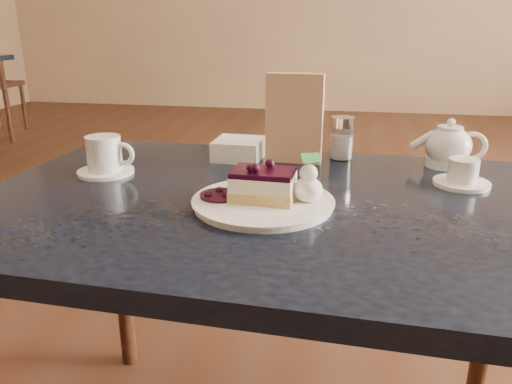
% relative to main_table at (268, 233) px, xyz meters
% --- Properties ---
extents(main_table, '(1.13, 0.78, 0.68)m').
position_rel_main_table_xyz_m(main_table, '(0.00, 0.00, 0.00)').
color(main_table, black).
rests_on(main_table, ground).
extents(dessert_plate, '(0.24, 0.24, 0.01)m').
position_rel_main_table_xyz_m(dessert_plate, '(-0.00, -0.05, 0.08)').
color(dessert_plate, white).
rests_on(dessert_plate, main_table).
extents(cheesecake_slice, '(0.11, 0.08, 0.05)m').
position_rel_main_table_xyz_m(cheesecake_slice, '(-0.00, -0.05, 0.11)').
color(cheesecake_slice, '#E0BF5F').
rests_on(cheesecake_slice, dessert_plate).
extents(whipped_cream, '(0.05, 0.05, 0.05)m').
position_rel_main_table_xyz_m(whipped_cream, '(0.08, -0.04, 0.11)').
color(whipped_cream, white).
rests_on(whipped_cream, dessert_plate).
extents(berry_sauce, '(0.07, 0.07, 0.01)m').
position_rel_main_table_xyz_m(berry_sauce, '(-0.08, -0.05, 0.09)').
color(berry_sauce, black).
rests_on(berry_sauce, dessert_plate).
extents(coffee_set, '(0.13, 0.12, 0.08)m').
position_rel_main_table_xyz_m(coffee_set, '(-0.36, 0.09, 0.11)').
color(coffee_set, white).
rests_on(coffee_set, main_table).
extents(tea_set, '(0.16, 0.24, 0.10)m').
position_rel_main_table_xyz_m(tea_set, '(0.36, 0.25, 0.11)').
color(tea_set, white).
rests_on(tea_set, main_table).
extents(menu_card, '(0.13, 0.03, 0.20)m').
position_rel_main_table_xyz_m(menu_card, '(0.02, 0.25, 0.17)').
color(menu_card, beige).
rests_on(menu_card, main_table).
extents(sugar_shaker, '(0.05, 0.05, 0.10)m').
position_rel_main_table_xyz_m(sugar_shaker, '(0.13, 0.29, 0.12)').
color(sugar_shaker, white).
rests_on(sugar_shaker, main_table).
extents(napkin_stack, '(0.11, 0.11, 0.05)m').
position_rel_main_table_xyz_m(napkin_stack, '(-0.11, 0.26, 0.09)').
color(napkin_stack, white).
rests_on(napkin_stack, main_table).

